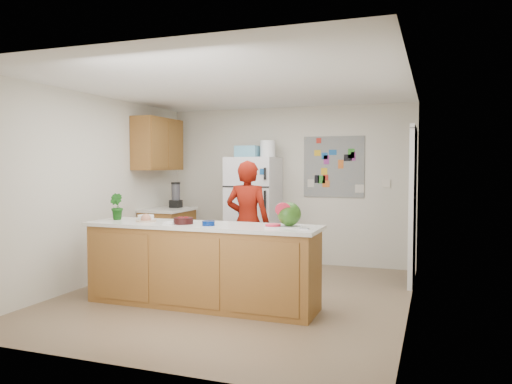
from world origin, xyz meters
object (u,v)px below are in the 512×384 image
(refrigerator, at_px, (254,211))
(person, at_px, (248,222))
(cherry_bowl, at_px, (183,221))
(watermelon, at_px, (289,214))

(refrigerator, distance_m, person, 1.25)
(cherry_bowl, bearing_deg, watermelon, 5.86)
(person, xyz_separation_m, cherry_bowl, (-0.29, -1.26, 0.14))
(watermelon, height_order, cherry_bowl, watermelon)
(refrigerator, bearing_deg, person, -73.52)
(cherry_bowl, bearing_deg, refrigerator, 91.55)
(watermelon, relative_size, cherry_bowl, 1.15)
(person, height_order, watermelon, person)
(person, xyz_separation_m, watermelon, (0.90, -1.14, 0.24))
(refrigerator, distance_m, watermelon, 2.66)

